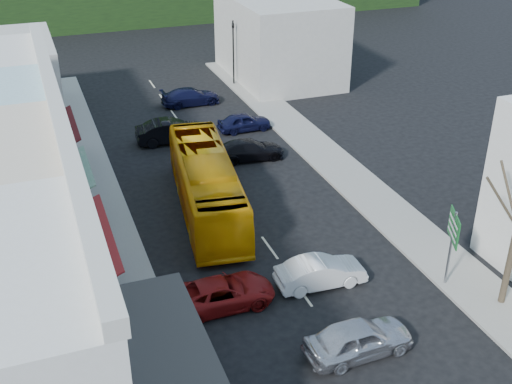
% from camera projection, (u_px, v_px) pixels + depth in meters
% --- Properties ---
extents(ground, '(120.00, 120.00, 0.00)m').
position_uv_depth(ground, '(302.00, 292.00, 29.08)').
color(ground, black).
rests_on(ground, ground).
extents(sidewalk_left, '(3.00, 52.00, 0.15)m').
position_uv_depth(sidewalk_left, '(102.00, 217.00, 35.03)').
color(sidewalk_left, gray).
rests_on(sidewalk_left, ground).
extents(sidewalk_right, '(3.00, 52.00, 0.15)m').
position_uv_depth(sidewalk_right, '(347.00, 175.00, 39.65)').
color(sidewalk_right, gray).
rests_on(sidewalk_right, ground).
extents(distant_block_left, '(8.00, 10.00, 6.00)m').
position_uv_depth(distant_block_left, '(0.00, 83.00, 46.40)').
color(distant_block_left, '#B7B2A8').
rests_on(distant_block_left, ground).
extents(distant_block_right, '(8.00, 12.00, 7.00)m').
position_uv_depth(distant_block_right, '(279.00, 38.00, 55.74)').
color(distant_block_right, '#B7B2A8').
rests_on(distant_block_right, ground).
extents(bus, '(4.04, 11.83, 3.10)m').
position_uv_depth(bus, '(206.00, 186.00, 35.06)').
color(bus, orange).
rests_on(bus, ground).
extents(car_silver, '(4.47, 1.97, 1.40)m').
position_uv_depth(car_silver, '(359.00, 340.00, 25.20)').
color(car_silver, silver).
rests_on(car_silver, ground).
extents(car_white, '(4.47, 1.99, 1.40)m').
position_uv_depth(car_white, '(321.00, 272.00, 29.28)').
color(car_white, white).
rests_on(car_white, ground).
extents(car_red, '(4.61, 1.92, 1.40)m').
position_uv_depth(car_red, '(222.00, 292.00, 27.93)').
color(car_red, maroon).
rests_on(car_red, ground).
extents(car_black_near, '(4.64, 2.22, 1.40)m').
position_uv_depth(car_black_near, '(249.00, 149.00, 41.56)').
color(car_black_near, black).
rests_on(car_black_near, ground).
extents(car_navy_mid, '(4.42, 1.85, 1.40)m').
position_uv_depth(car_navy_mid, '(244.00, 121.00, 45.91)').
color(car_navy_mid, black).
rests_on(car_navy_mid, ground).
extents(car_black_far, '(4.50, 2.07, 1.40)m').
position_uv_depth(car_black_far, '(172.00, 133.00, 44.04)').
color(car_black_far, black).
rests_on(car_black_far, ground).
extents(car_navy_far, '(4.54, 1.94, 1.40)m').
position_uv_depth(car_navy_far, '(191.00, 96.00, 50.72)').
color(car_navy_far, black).
rests_on(car_navy_far, ground).
extents(pedestrian_left, '(0.48, 0.65, 1.70)m').
position_uv_depth(pedestrian_left, '(137.00, 299.00, 27.04)').
color(pedestrian_left, black).
rests_on(pedestrian_left, sidewalk_left).
extents(direction_sign, '(1.46, 1.88, 3.87)m').
position_uv_depth(direction_sign, '(450.00, 250.00, 28.68)').
color(direction_sign, '#135D22').
rests_on(direction_sign, ground).
extents(traffic_signal, '(0.58, 1.12, 5.53)m').
position_uv_depth(traffic_signal, '(233.00, 53.00, 54.16)').
color(traffic_signal, black).
rests_on(traffic_signal, ground).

